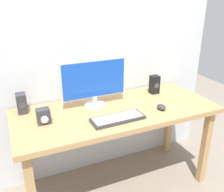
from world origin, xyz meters
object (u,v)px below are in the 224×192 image
keyboard_primary (118,119)px  speaker_left (22,103)px  mouse (161,107)px  monitor (94,82)px  audio_controller (43,116)px  desk (117,118)px  speaker_right (154,85)px

keyboard_primary → speaker_left: 0.76m
speaker_left → mouse: bearing=-21.2°
monitor → keyboard_primary: 0.38m
keyboard_primary → audio_controller: 0.53m
audio_controller → monitor: bearing=17.9°
monitor → audio_controller: monitor is taller
desk → keyboard_primary: keyboard_primary is taller
monitor → speaker_left: 0.58m
monitor → speaker_left: monitor is taller
desk → monitor: monitor is taller
desk → mouse: 0.37m
desk → keyboard_primary: (-0.07, -0.18, 0.10)m
keyboard_primary → speaker_left: (-0.63, 0.42, 0.07)m
keyboard_primary → speaker_left: bearing=146.2°
monitor → mouse: bearing=-32.3°
desk → speaker_left: (-0.70, 0.24, 0.16)m
desk → mouse: size_ratio=18.53×
desk → monitor: size_ratio=3.00×
speaker_right → speaker_left: speaker_right is taller
mouse → audio_controller: audio_controller is taller
desk → keyboard_primary: bearing=-112.5°
keyboard_primary → audio_controller: (-0.50, 0.17, 0.04)m
monitor → speaker_left: (-0.56, 0.10, -0.13)m
mouse → audio_controller: size_ratio=0.79×
monitor → keyboard_primary: size_ratio=1.35×
mouse → monitor: bearing=147.7°
desk → speaker_left: size_ratio=10.45×
desk → audio_controller: (-0.58, -0.00, 0.14)m
audio_controller → keyboard_primary: bearing=-18.9°
keyboard_primary → desk: bearing=67.5°
speaker_left → audio_controller: size_ratio=1.41×
speaker_right → audio_controller: speaker_right is taller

